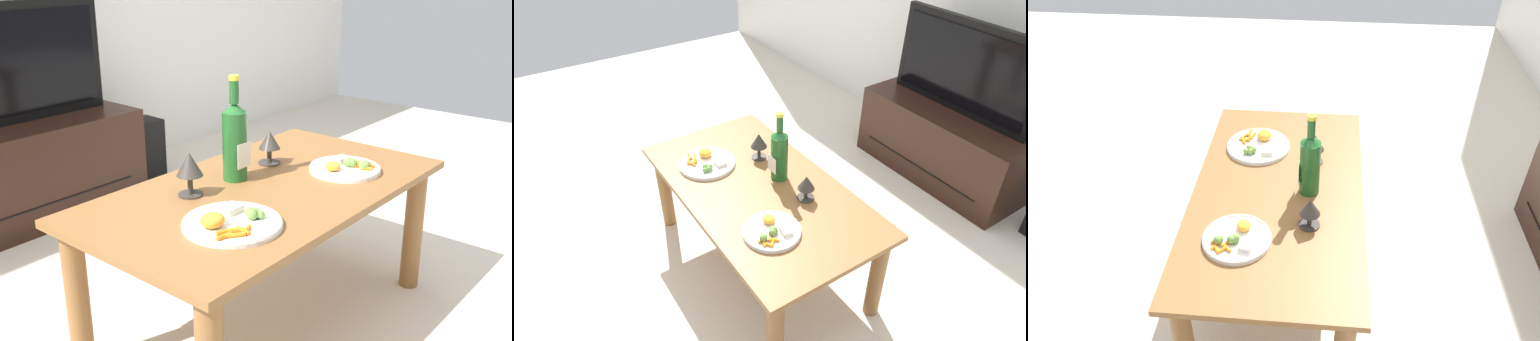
# 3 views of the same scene
# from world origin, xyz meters

# --- Properties ---
(ground_plane) EXTENTS (6.40, 6.40, 0.00)m
(ground_plane) POSITION_xyz_m (0.00, 0.00, 0.00)
(ground_plane) COLOR beige
(dining_table) EXTENTS (1.22, 0.67, 0.50)m
(dining_table) POSITION_xyz_m (0.00, 0.00, 0.41)
(dining_table) COLOR brown
(dining_table) RESTS_ON ground_plane
(wine_bottle) EXTENTS (0.08, 0.08, 0.34)m
(wine_bottle) POSITION_xyz_m (-0.01, 0.12, 0.64)
(wine_bottle) COLOR #1E5923
(wine_bottle) RESTS_ON dining_table
(goblet_left) EXTENTS (0.08, 0.08, 0.14)m
(goblet_left) POSITION_xyz_m (-0.20, 0.13, 0.59)
(goblet_left) COLOR #38332D
(goblet_left) RESTS_ON dining_table
(goblet_right) EXTENTS (0.08, 0.08, 0.12)m
(goblet_right) POSITION_xyz_m (0.19, 0.13, 0.58)
(goblet_right) COLOR #38332D
(goblet_right) RESTS_ON dining_table
(dinner_plate_left) EXTENTS (0.28, 0.28, 0.05)m
(dinner_plate_left) POSITION_xyz_m (-0.29, -0.12, 0.51)
(dinner_plate_left) COLOR white
(dinner_plate_left) RESTS_ON dining_table
(dinner_plate_right) EXTENTS (0.24, 0.24, 0.04)m
(dinner_plate_right) POSITION_xyz_m (0.29, -0.12, 0.51)
(dinner_plate_right) COLOR white
(dinner_plate_right) RESTS_ON dining_table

